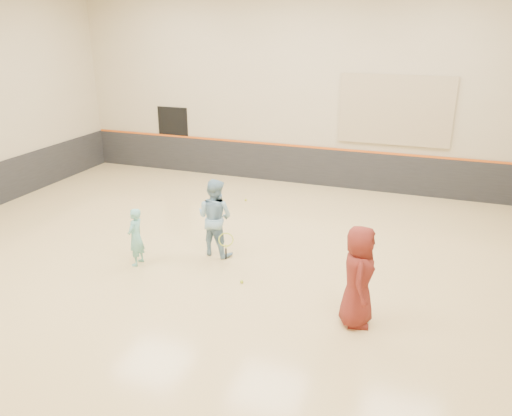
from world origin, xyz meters
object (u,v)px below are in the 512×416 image
(young_man, at_px, (358,276))
(girl, at_px, (136,237))
(instructor, at_px, (215,217))
(spare_racket, at_px, (211,211))

(young_man, bearing_deg, girl, 72.38)
(girl, height_order, young_man, young_man)
(young_man, bearing_deg, instructor, 53.42)
(girl, relative_size, spare_racket, 1.79)
(instructor, distance_m, spare_racket, 2.80)
(girl, distance_m, instructor, 1.74)
(young_man, height_order, spare_racket, young_man)
(young_man, distance_m, spare_racket, 6.23)
(girl, distance_m, young_man, 4.80)
(instructor, bearing_deg, young_man, 163.37)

